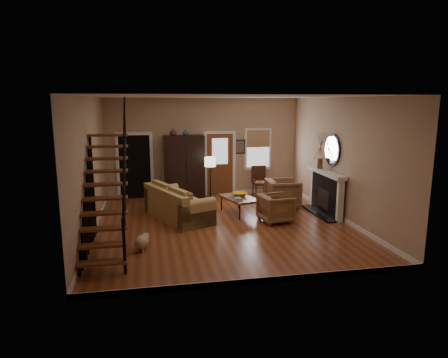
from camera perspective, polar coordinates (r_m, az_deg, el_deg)
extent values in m
plane|color=brown|center=(10.52, -0.12, -6.59)|extent=(7.00, 7.00, 0.00)
plane|color=white|center=(10.02, -0.13, 11.69)|extent=(7.00, 7.00, 0.00)
cube|color=tan|center=(13.56, -2.92, 4.53)|extent=(6.50, 0.04, 3.30)
cube|color=tan|center=(10.05, -18.64, 1.67)|extent=(0.04, 7.00, 3.30)
cube|color=tan|center=(11.21, 16.44, 2.71)|extent=(0.04, 7.00, 3.30)
cube|color=black|center=(13.67, -12.58, 1.79)|extent=(1.00, 0.36, 2.10)
cube|color=brown|center=(13.71, -0.61, 2.09)|extent=(0.90, 0.06, 2.10)
cube|color=silver|center=(13.94, 4.88, 4.27)|extent=(0.96, 0.06, 1.46)
cube|color=black|center=(11.79, 14.53, -2.11)|extent=(0.24, 1.60, 1.15)
cube|color=white|center=(11.64, 14.41, 0.87)|extent=(0.30, 1.95, 0.10)
cylinder|color=silver|center=(11.60, 15.15, 4.05)|extent=(0.05, 0.90, 0.90)
imported|color=#4C2619|center=(12.95, -7.29, 6.70)|extent=(0.24, 0.24, 0.25)
imported|color=#334C60|center=(12.99, -5.52, 6.67)|extent=(0.20, 0.20, 0.21)
imported|color=gold|center=(11.60, 2.27, -2.18)|extent=(0.43, 0.43, 0.11)
imported|color=brown|center=(10.79, 7.43, -4.16)|extent=(0.93, 0.91, 0.75)
imported|color=brown|center=(12.24, 8.41, -2.07)|extent=(1.00, 0.98, 0.87)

